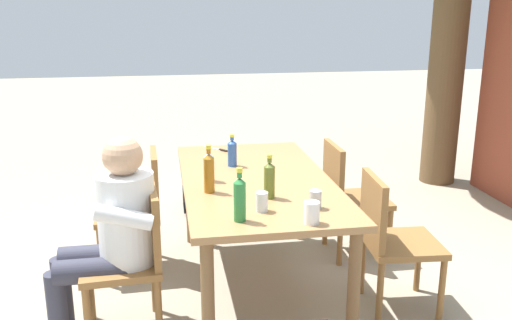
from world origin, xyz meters
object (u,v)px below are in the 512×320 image
at_px(bottle_amber, 209,172).
at_px(table_knife, 218,149).
at_px(bottle_clear, 209,166).
at_px(cup_steel, 315,199).
at_px(chair_near_left, 139,205).
at_px(bottle_blue, 232,152).
at_px(bottle_olive, 269,179).
at_px(backpack_by_near_side, 197,191).
at_px(bottle_green, 240,198).
at_px(cup_white, 312,213).
at_px(chair_far_left, 348,193).
at_px(person_in_white_shirt, 113,228).
at_px(dining_table, 256,191).
at_px(chair_far_right, 391,236).
at_px(chair_near_right, 135,254).
at_px(cup_glass, 262,202).

bearing_deg(bottle_amber, table_knife, 171.41).
relative_size(bottle_clear, cup_steel, 2.20).
height_order(chair_near_left, bottle_blue, bottle_blue).
height_order(bottle_olive, backpack_by_near_side, bottle_olive).
bearing_deg(bottle_green, cup_white, 74.92).
bearing_deg(cup_white, table_knife, -168.53).
xyz_separation_m(bottle_green, backpack_by_near_side, (-2.18, -0.09, -0.69)).
xyz_separation_m(chair_far_left, bottle_olive, (0.80, -0.76, 0.40)).
height_order(person_in_white_shirt, cup_steel, person_in_white_shirt).
distance_m(dining_table, bottle_green, 0.78).
xyz_separation_m(bottle_amber, cup_steel, (0.37, 0.55, -0.07)).
height_order(chair_far_right, bottle_green, bottle_green).
bearing_deg(person_in_white_shirt, cup_white, 68.46).
distance_m(chair_far_right, chair_near_left, 1.74).
relative_size(dining_table, chair_far_left, 2.08).
relative_size(dining_table, bottle_blue, 8.06).
bearing_deg(bottle_olive, chair_near_right, -89.38).
xyz_separation_m(chair_near_left, bottle_green, (1.13, 0.56, 0.41)).
relative_size(bottle_clear, cup_glass, 2.10).
xyz_separation_m(dining_table, bottle_amber, (0.23, -0.32, 0.21)).
relative_size(chair_near_left, cup_white, 7.49).
bearing_deg(person_in_white_shirt, chair_near_right, 93.07).
height_order(bottle_clear, backpack_by_near_side, bottle_clear).
bearing_deg(bottle_amber, person_in_white_shirt, -72.58).
height_order(dining_table, bottle_amber, bottle_amber).
bearing_deg(chair_far_left, table_knife, -110.75).
bearing_deg(backpack_by_near_side, bottle_amber, -0.69).
distance_m(chair_far_right, bottle_clear, 1.21).
height_order(chair_near_left, person_in_white_shirt, person_in_white_shirt).
xyz_separation_m(dining_table, chair_near_left, (-0.41, -0.77, -0.20)).
bearing_deg(chair_near_left, bottle_green, 26.53).
bearing_deg(bottle_amber, cup_glass, 34.51).
bearing_deg(chair_near_right, cup_white, 65.87).
xyz_separation_m(chair_near_right, cup_steel, (0.20, 1.00, 0.34)).
relative_size(cup_steel, table_knife, 0.50).
xyz_separation_m(chair_near_right, chair_far_left, (-0.81, 1.54, 0.00)).
distance_m(chair_near_left, person_in_white_shirt, 0.84).
bearing_deg(bottle_blue, dining_table, 21.09).
relative_size(dining_table, backpack_by_near_side, 4.14).
xyz_separation_m(chair_far_right, bottle_olive, (-0.01, -0.76, 0.40)).
xyz_separation_m(person_in_white_shirt, bottle_blue, (-0.71, 0.76, 0.22)).
xyz_separation_m(bottle_blue, backpack_by_near_side, (-1.17, -0.19, -0.66)).
xyz_separation_m(bottle_amber, table_knife, (-1.00, 0.15, -0.12)).
height_order(bottle_amber, cup_glass, bottle_amber).
relative_size(chair_near_left, table_knife, 4.31).
bearing_deg(chair_near_right, person_in_white_shirt, -86.93).
bearing_deg(chair_far_right, bottle_clear, -109.88).
xyz_separation_m(chair_far_right, table_knife, (-1.17, -0.94, 0.29)).
relative_size(chair_near_left, bottle_clear, 3.88).
bearing_deg(backpack_by_near_side, chair_near_right, -14.11).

